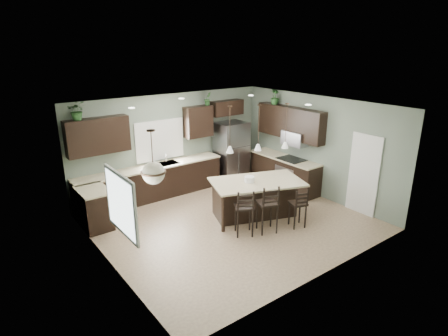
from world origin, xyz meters
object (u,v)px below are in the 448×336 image
serving_dish (249,179)px  plant_back_left (77,110)px  bar_stool_center (267,208)px  kitchen_island (256,199)px  bar_stool_left (244,212)px  refrigerator (231,152)px  bar_stool_right (298,207)px

serving_dish → plant_back_left: 4.37m
bar_stool_center → kitchen_island: bearing=85.9°
bar_stool_left → refrigerator: bearing=86.7°
bar_stool_right → bar_stool_left: bearing=179.1°
refrigerator → bar_stool_center: size_ratio=1.60×
bar_stool_right → kitchen_island: bearing=130.1°
refrigerator → plant_back_left: (-4.38, 0.26, 1.70)m
refrigerator → kitchen_island: 2.67m
kitchen_island → bar_stool_right: 1.08m
kitchen_island → bar_stool_center: (-0.35, -0.76, 0.12)m
serving_dish → bar_stool_left: (-0.67, -0.62, -0.44)m
kitchen_island → plant_back_left: (-3.30, 2.66, 2.17)m
kitchen_island → bar_stool_left: bar_stool_left is taller
bar_stool_left → bar_stool_right: (1.25, -0.46, -0.07)m
serving_dish → bar_stool_right: bearing=-61.9°
refrigerator → kitchen_island: (-1.08, -2.40, -0.46)m
refrigerator → kitchen_island: size_ratio=0.84×
kitchen_island → bar_stool_center: bar_stool_center is taller
serving_dish → bar_stool_center: bearing=-101.3°
bar_stool_right → plant_back_left: size_ratio=2.12×
kitchen_island → serving_dish: 0.57m
kitchen_island → serving_dish: (-0.19, 0.07, 0.53)m
bar_stool_left → bar_stool_center: bar_stool_center is taller
refrigerator → bar_stool_right: 3.51m
kitchen_island → bar_stool_right: bearing=-48.9°
serving_dish → bar_stool_center: size_ratio=0.21×
bar_stool_left → bar_stool_center: size_ratio=0.96×
refrigerator → plant_back_left: plant_back_left is taller
plant_back_left → serving_dish: bearing=-39.9°
bar_stool_left → plant_back_left: (-2.44, 3.22, 2.07)m
bar_stool_right → serving_dish: bearing=137.2°
bar_stool_center → plant_back_left: (-2.94, 3.42, 2.05)m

